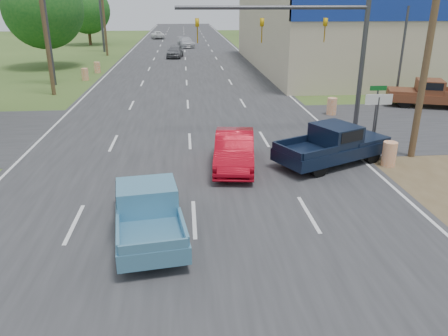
{
  "coord_description": "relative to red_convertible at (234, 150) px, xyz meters",
  "views": [
    {
      "loc": [
        -0.15,
        -4.0,
        6.29
      ],
      "look_at": [
        1.01,
        8.95,
        1.3
      ],
      "focal_mm": 35.0,
      "sensor_mm": 36.0,
      "label": 1
    }
  ],
  "objects": [
    {
      "name": "main_road",
      "position": [
        -1.74,
        27.61,
        -0.7
      ],
      "size": [
        15.0,
        180.0,
        0.02
      ],
      "primitive_type": "cube",
      "color": "#2D2D30",
      "rests_on": "ground"
    },
    {
      "name": "cross_road",
      "position": [
        -1.74,
        5.61,
        -0.7
      ],
      "size": [
        120.0,
        10.0,
        0.02
      ],
      "primitive_type": "cube",
      "color": "#2D2D30",
      "rests_on": "ground"
    },
    {
      "name": "utility_pole_1",
      "position": [
        7.76,
        0.61,
        4.6
      ],
      "size": [
        2.0,
        0.28,
        10.0
      ],
      "color": "#4C3823",
      "rests_on": "ground"
    },
    {
      "name": "utility_pole_2",
      "position": [
        7.76,
        18.61,
        4.6
      ],
      "size": [
        2.0,
        0.28,
        10.0
      ],
      "color": "#4C3823",
      "rests_on": "ground"
    },
    {
      "name": "utility_pole_3",
      "position": [
        7.76,
        36.61,
        4.6
      ],
      "size": [
        2.0,
        0.28,
        10.0
      ],
      "color": "#4C3823",
      "rests_on": "ground"
    },
    {
      "name": "utility_pole_5",
      "position": [
        -11.24,
        15.61,
        4.6
      ],
      "size": [
        2.0,
        0.28,
        10.0
      ],
      "color": "#4C3823",
      "rests_on": "ground"
    },
    {
      "name": "utility_pole_6",
      "position": [
        -11.24,
        39.61,
        4.6
      ],
      "size": [
        2.0,
        0.28,
        10.0
      ],
      "color": "#4C3823",
      "rests_on": "ground"
    },
    {
      "name": "tree_1",
      "position": [
        -15.24,
        29.61,
        4.86
      ],
      "size": [
        7.56,
        7.56,
        9.36
      ],
      "color": "#422D19",
      "rests_on": "ground"
    },
    {
      "name": "tree_2",
      "position": [
        -15.94,
        53.61,
        4.24
      ],
      "size": [
        6.72,
        6.72,
        8.32
      ],
      "color": "#422D19",
      "rests_on": "ground"
    },
    {
      "name": "tree_5",
      "position": [
        28.26,
        82.61,
        5.17
      ],
      "size": [
        7.98,
        7.98,
        9.88
      ],
      "color": "#422D19",
      "rests_on": "ground"
    },
    {
      "name": "tree_6",
      "position": [
        -31.74,
        82.61,
        5.79
      ],
      "size": [
        8.82,
        8.82,
        10.92
      ],
      "color": "#422D19",
      "rests_on": "ground"
    },
    {
      "name": "barrel_0",
      "position": [
        6.26,
        -0.39,
        -0.21
      ],
      "size": [
        0.56,
        0.56,
        1.0
      ],
      "primitive_type": "cylinder",
      "color": "orange",
      "rests_on": "ground"
    },
    {
      "name": "barrel_1",
      "position": [
        6.66,
        8.11,
        -0.21
      ],
      "size": [
        0.56,
        0.56,
        1.0
      ],
      "primitive_type": "cylinder",
      "color": "orange",
      "rests_on": "ground"
    },
    {
      "name": "barrel_2",
      "position": [
        -10.24,
        21.61,
        -0.21
      ],
      "size": [
        0.56,
        0.56,
        1.0
      ],
      "primitive_type": "cylinder",
      "color": "orange",
      "rests_on": "ground"
    },
    {
      "name": "barrel_3",
      "position": [
        -9.94,
        25.61,
        -0.21
      ],
      "size": [
        0.56,
        0.56,
        1.0
      ],
      "primitive_type": "cylinder",
      "color": "orange",
      "rests_on": "ground"
    },
    {
      "name": "lane_sign",
      "position": [
        6.46,
        1.61,
        1.19
      ],
      "size": [
        1.2,
        0.08,
        2.52
      ],
      "color": "#3F3F44",
      "rests_on": "ground"
    },
    {
      "name": "street_name_sign",
      "position": [
        7.06,
        3.11,
        0.9
      ],
      "size": [
        0.8,
        0.08,
        2.61
      ],
      "color": "#3F3F44",
      "rests_on": "ground"
    },
    {
      "name": "signal_mast",
      "position": [
        4.09,
        4.61,
        4.09
      ],
      "size": [
        9.12,
        0.4,
        7.0
      ],
      "color": "#3F3F44",
      "rests_on": "ground"
    },
    {
      "name": "red_convertible",
      "position": [
        0.0,
        0.0,
        0.0
      ],
      "size": [
        2.04,
        4.48,
        1.43
      ],
      "primitive_type": "imported",
      "rotation": [
        0.0,
        0.0,
        -0.13
      ],
      "color": "#AC0717",
      "rests_on": "ground"
    },
    {
      "name": "blue_pickup",
      "position": [
        -3.06,
        -5.07,
        0.06
      ],
      "size": [
        2.38,
        4.81,
        1.53
      ],
      "rotation": [
        0.0,
        0.0,
        0.14
      ],
      "color": "black",
      "rests_on": "ground"
    },
    {
      "name": "navy_pickup",
      "position": [
        4.16,
        0.12,
        0.11
      ],
      "size": [
        5.24,
        3.87,
        1.63
      ],
      "rotation": [
        0.0,
        0.0,
        -1.11
      ],
      "color": "black",
      "rests_on": "ground"
    },
    {
      "name": "brown_pickup",
      "position": [
        13.37,
        9.65,
        0.14
      ],
      "size": [
        5.48,
        3.6,
        1.7
      ],
      "rotation": [
        0.0,
        0.0,
        1.22
      ],
      "color": "black",
      "rests_on": "ground"
    },
    {
      "name": "distant_car_grey",
      "position": [
        -2.91,
        36.65,
        -0.0
      ],
      "size": [
        2.19,
        4.34,
        1.42
      ],
      "primitive_type": "imported",
      "rotation": [
        0.0,
        0.0,
        -0.13
      ],
      "color": "slate",
      "rests_on": "ground"
    },
    {
      "name": "distant_car_silver",
      "position": [
        -1.53,
        49.0,
        -0.02
      ],
      "size": [
        2.71,
        5.04,
        1.39
      ],
      "primitive_type": "imported",
      "rotation": [
        0.0,
        0.0,
        0.17
      ],
      "color": "silver",
      "rests_on": "ground"
    },
    {
      "name": "distant_car_white",
      "position": [
        -6.4,
        64.73,
        -0.1
      ],
      "size": [
        2.74,
        4.7,
        1.23
      ],
      "primitive_type": "imported",
      "rotation": [
        0.0,
        0.0,
        3.31
      ],
      "color": "white",
      "rests_on": "ground"
    }
  ]
}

